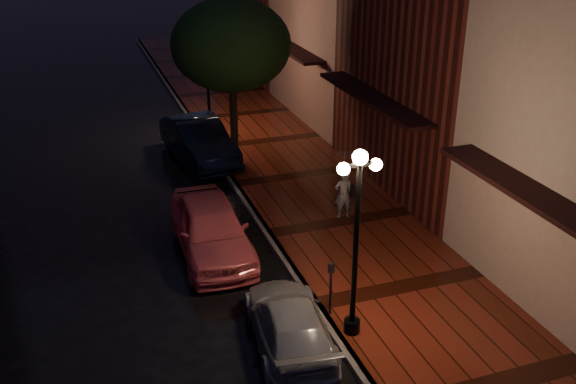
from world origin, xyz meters
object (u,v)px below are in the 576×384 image
object	(u,v)px
streetlamp_near	(356,234)
silver_car	(290,324)
parking_meter	(331,284)
streetlamp_far	(207,75)
street_tree	(231,48)
woman_with_umbrella	(344,174)
pink_car	(211,228)
navy_car	(199,140)

from	to	relation	value
streetlamp_near	silver_car	bearing A→B (deg)	172.78
silver_car	parking_meter	xyz separation A→B (m)	(1.20, 0.60, 0.40)
streetlamp_far	street_tree	xyz separation A→B (m)	(0.26, -3.01, 1.64)
streetlamp_near	streetlamp_far	distance (m)	14.00
streetlamp_far	woman_with_umbrella	xyz separation A→B (m)	(2.08, -8.74, -1.05)
streetlamp_near	parking_meter	xyz separation A→B (m)	(-0.20, 0.77, -1.64)
pink_car	parking_meter	distance (m)	4.34
woman_with_umbrella	parking_meter	world-z (taller)	woman_with_umbrella
street_tree	woman_with_umbrella	bearing A→B (deg)	-72.33
navy_car	silver_car	world-z (taller)	navy_car
street_tree	pink_car	xyz separation A→B (m)	(-2.34, -6.32, -3.47)
woman_with_umbrella	parking_meter	size ratio (longest dim) A/B	1.58
streetlamp_near	parking_meter	bearing A→B (deg)	104.47
streetlamp_near	pink_car	distance (m)	5.44
streetlamp_near	navy_car	xyz separation A→B (m)	(-0.95, 11.62, -1.81)
street_tree	navy_car	world-z (taller)	street_tree
navy_car	woman_with_umbrella	size ratio (longest dim) A/B	2.26
navy_car	parking_meter	xyz separation A→B (m)	(0.75, -10.85, 0.17)
silver_car	streetlamp_near	bearing A→B (deg)	179.80
woman_with_umbrella	pink_car	bearing A→B (deg)	12.49
streetlamp_far	street_tree	world-z (taller)	street_tree
navy_car	silver_car	xyz separation A→B (m)	(-0.45, -11.45, -0.23)
woman_with_umbrella	streetlamp_near	bearing A→B (deg)	72.86
pink_car	silver_car	world-z (taller)	pink_car
streetlamp_far	street_tree	distance (m)	3.44
pink_car	woman_with_umbrella	world-z (taller)	woman_with_umbrella
streetlamp_far	navy_car	distance (m)	3.14
woman_with_umbrella	navy_car	bearing A→B (deg)	-60.05
street_tree	silver_car	world-z (taller)	street_tree
woman_with_umbrella	parking_meter	distance (m)	5.07
street_tree	navy_car	bearing A→B (deg)	152.43
streetlamp_far	silver_car	size ratio (longest dim) A/B	1.11
silver_car	woman_with_umbrella	distance (m)	6.24
streetlamp_near	parking_meter	world-z (taller)	streetlamp_near
streetlamp_near	woman_with_umbrella	bearing A→B (deg)	68.41
streetlamp_far	silver_car	distance (m)	14.04
silver_car	parking_meter	size ratio (longest dim) A/B	2.88
streetlamp_far	woman_with_umbrella	size ratio (longest dim) A/B	2.04
woman_with_umbrella	silver_car	bearing A→B (deg)	60.09
navy_car	street_tree	bearing A→B (deg)	-34.97
silver_car	street_tree	bearing A→B (deg)	-91.68
streetlamp_far	navy_car	xyz separation A→B (m)	(-0.95, -2.38, -1.81)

